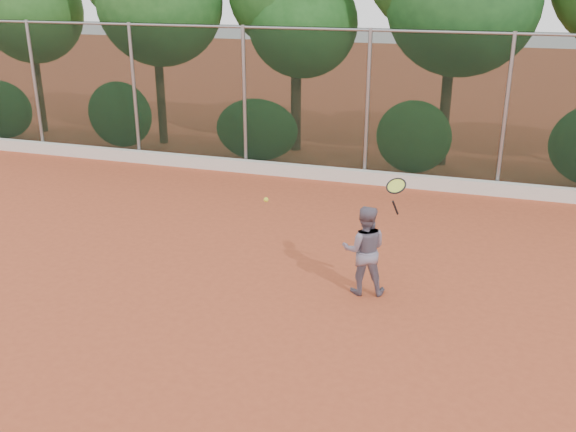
% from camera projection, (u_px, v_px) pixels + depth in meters
% --- Properties ---
extents(ground, '(80.00, 80.00, 0.00)m').
position_uv_depth(ground, '(267.00, 323.00, 8.99)').
color(ground, '#B34B2A').
rests_on(ground, ground).
extents(concrete_curb, '(24.00, 0.20, 0.30)m').
position_uv_depth(concrete_curb, '(363.00, 177.00, 15.02)').
color(concrete_curb, silver).
rests_on(concrete_curb, ground).
extents(tennis_player, '(0.78, 0.66, 1.40)m').
position_uv_depth(tennis_player, '(364.00, 250.00, 9.64)').
color(tennis_player, slate).
rests_on(tennis_player, ground).
extents(chainlink_fence, '(24.09, 0.09, 3.50)m').
position_uv_depth(chainlink_fence, '(368.00, 103.00, 14.58)').
color(chainlink_fence, black).
rests_on(chainlink_fence, ground).
extents(tennis_racket, '(0.36, 0.34, 0.58)m').
position_uv_depth(tennis_racket, '(396.00, 188.00, 9.09)').
color(tennis_racket, black).
rests_on(tennis_racket, ground).
extents(tennis_ball_in_flight, '(0.07, 0.07, 0.07)m').
position_uv_depth(tennis_ball_in_flight, '(266.00, 200.00, 9.40)').
color(tennis_ball_in_flight, yellow).
rests_on(tennis_ball_in_flight, ground).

